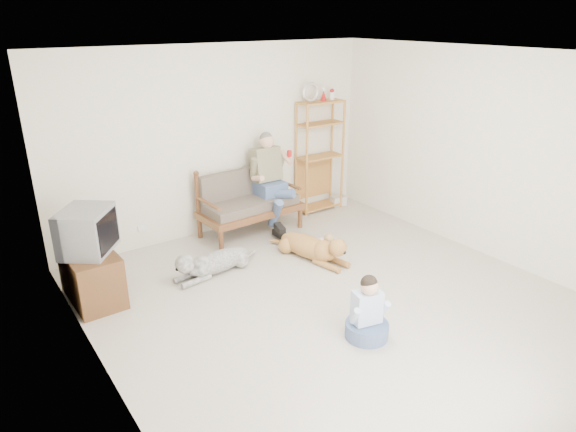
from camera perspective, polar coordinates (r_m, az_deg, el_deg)
floor at (r=5.91m, az=5.60°, el=-9.75°), size 5.50×5.50×0.00m
ceiling at (r=5.07m, az=6.75°, el=17.33°), size 5.50×5.50×0.00m
wall_back at (r=7.55m, az=-7.75°, el=8.24°), size 5.00×0.00×5.00m
wall_left at (r=4.25m, az=-20.45°, el=-3.66°), size 0.00×5.50×5.50m
wall_right at (r=7.18m, az=21.53°, el=6.24°), size 0.00×5.50×5.50m
loveseat at (r=7.62m, az=-4.45°, el=1.72°), size 1.53×0.77×0.95m
man at (r=7.57m, az=-1.65°, el=3.12°), size 0.55×0.79×1.28m
etagere at (r=8.39m, az=3.53°, el=6.74°), size 0.80×0.35×2.10m
book_stack at (r=8.84m, az=5.62°, el=1.72°), size 0.28×0.22×0.16m
tv_stand at (r=6.25m, az=-21.05°, el=-6.23°), size 0.52×0.91×0.60m
crt_tv at (r=6.03m, az=-21.42°, el=-1.55°), size 0.75×0.77×0.50m
wall_outlet at (r=7.39m, az=-15.89°, el=-1.26°), size 0.12×0.02×0.08m
golden_retriever at (r=6.84m, az=2.86°, el=-3.51°), size 0.52×1.32×0.41m
shaggy_dog at (r=6.52m, az=-8.50°, el=-5.15°), size 1.30×0.43×0.39m
terrier at (r=7.17m, az=3.33°, el=-2.93°), size 0.51×0.42×0.22m
child at (r=5.29m, az=8.79°, el=-10.84°), size 0.44×0.44×0.70m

